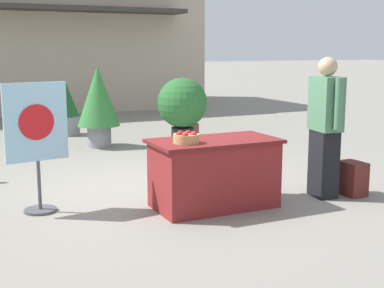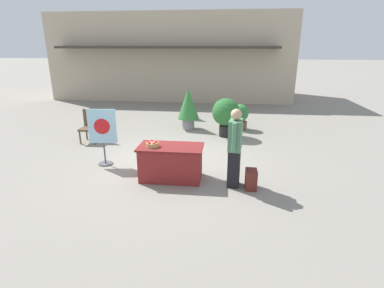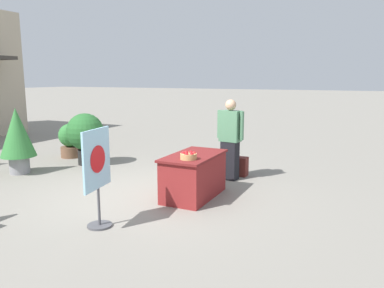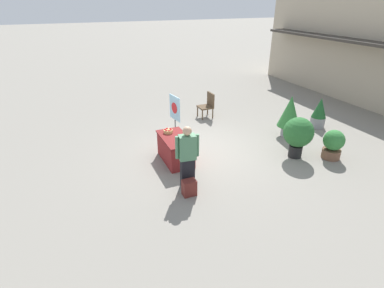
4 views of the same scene
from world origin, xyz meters
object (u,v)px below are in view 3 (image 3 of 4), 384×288
Objects in this scene: backpack at (240,166)px; display_table at (194,176)px; poster_board at (97,172)px; potted_plant_near_right at (85,134)px; person_visitor at (230,139)px; potted_plant_near_left at (17,136)px; potted_plant_far_left at (71,140)px; apple_basket at (189,156)px.

display_table is at bearing 170.82° from backpack.
potted_plant_near_right is (3.03, 2.87, -0.04)m from poster_board.
display_table is 1.13× the size of potted_plant_near_right.
person_visitor is 1.14× the size of potted_plant_near_left.
display_table is 2.01m from poster_board.
potted_plant_near_left reaches higher than poster_board.
poster_board is 1.57× the size of potted_plant_far_left.
potted_plant_near_right is at bearing -117.46° from potted_plant_far_left.
potted_plant_far_left is at bearing 65.61° from apple_basket.
potted_plant_far_left is (0.27, 4.67, -0.39)m from person_visitor.
potted_plant_far_left is (2.07, 4.57, -0.36)m from apple_basket.
display_table is at bearing -110.58° from potted_plant_far_left.
apple_basket reaches higher than display_table.
display_table is 1.00× the size of poster_board.
person_visitor is 3.72m from potted_plant_near_right.
potted_plant_far_left is at bearing 6.13° from potted_plant_near_left.
person_visitor is 3.37m from poster_board.
potted_plant_near_left is at bearing 87.04° from apple_basket.
person_visitor is 0.76m from backpack.
potted_plant_far_left is at bearing 69.42° from display_table.
apple_basket is at bearing -92.96° from potted_plant_near_left.
potted_plant_near_right is (-0.50, -0.96, 0.30)m from potted_plant_far_left.
display_table is 1.50m from person_visitor.
potted_plant_near_right is (1.18, 3.52, 0.38)m from display_table.
display_table is at bearing -108.57° from potted_plant_near_right.
backpack is at bearing 66.37° from poster_board.
person_visitor is 1.33× the size of potted_plant_near_right.
potted_plant_near_right reaches higher than potted_plant_far_left.
potted_plant_near_left reaches higher than backpack.
person_visitor is at bearing -7.45° from display_table.
backpack is 0.46× the size of potted_plant_far_left.
potted_plant_near_left is at bearing 150.35° from potted_plant_near_right.
apple_basket is 0.31× the size of potted_plant_far_left.
display_table is 5.13× the size of apple_basket.
person_visitor is at bearing -70.63° from potted_plant_near_left.
poster_board reaches higher than display_table.
poster_board is (-3.63, 0.95, 0.61)m from backpack.
potted_plant_far_left is (-0.10, 4.78, 0.28)m from backpack.
person_visitor reaches higher than potted_plant_far_left.
potted_plant_far_left is at bearing 128.31° from poster_board.
potted_plant_near_left is at bearing 113.01° from backpack.
potted_plant_near_left reaches higher than display_table.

